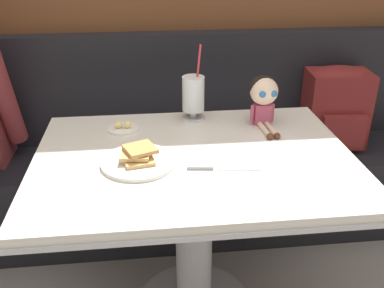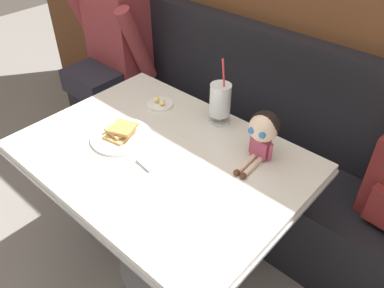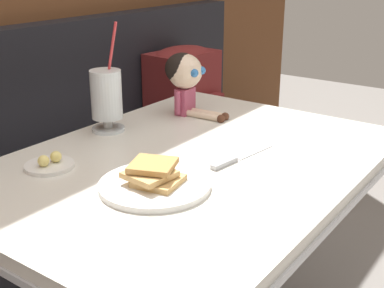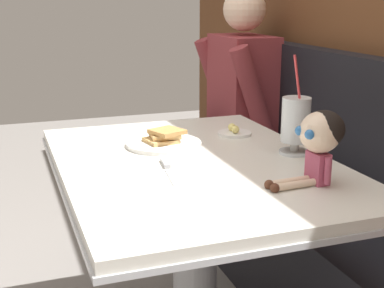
{
  "view_description": "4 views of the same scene",
  "coord_description": "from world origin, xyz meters",
  "views": [
    {
      "loc": [
        -0.15,
        -1.13,
        1.43
      ],
      "look_at": [
        -0.01,
        0.19,
        0.78
      ],
      "focal_mm": 40.28,
      "sensor_mm": 36.0,
      "label": 1
    },
    {
      "loc": [
        0.87,
        -0.61,
        1.71
      ],
      "look_at": [
        0.11,
        0.24,
        0.81
      ],
      "focal_mm": 36.28,
      "sensor_mm": 36.0,
      "label": 2
    },
    {
      "loc": [
        -0.98,
        -0.54,
        1.23
      ],
      "look_at": [
        0.02,
        0.19,
        0.77
      ],
      "focal_mm": 48.19,
      "sensor_mm": 36.0,
      "label": 3
    },
    {
      "loc": [
        1.49,
        -0.36,
        1.23
      ],
      "look_at": [
        -0.01,
        0.17,
        0.79
      ],
      "focal_mm": 51.26,
      "sensor_mm": 36.0,
      "label": 4
    }
  ],
  "objects": [
    {
      "name": "butter_knife",
      "position": [
        0.04,
        0.08,
        0.74
      ],
      "size": [
        0.24,
        0.05,
        0.01
      ],
      "color": "silver",
      "rests_on": "diner_table"
    },
    {
      "name": "diner_table",
      "position": [
        0.0,
        0.18,
        0.54
      ],
      "size": [
        1.11,
        0.81,
        0.74
      ],
      "color": "silver",
      "rests_on": "ground"
    },
    {
      "name": "toast_plate",
      "position": [
        -0.19,
        0.14,
        0.76
      ],
      "size": [
        0.25,
        0.25,
        0.06
      ],
      "color": "white",
      "rests_on": "diner_table"
    },
    {
      "name": "booth_bench",
      "position": [
        0.0,
        0.81,
        0.33
      ],
      "size": [
        2.6,
        0.48,
        1.0
      ],
      "color": "black",
      "rests_on": "ground"
    },
    {
      "name": "milkshake_glass",
      "position": [
        0.03,
        0.5,
        0.84
      ],
      "size": [
        0.1,
        0.1,
        0.31
      ],
      "color": "silver",
      "rests_on": "diner_table"
    },
    {
      "name": "seated_doll",
      "position": [
        0.3,
        0.42,
        0.87
      ],
      "size": [
        0.12,
        0.22,
        0.2
      ],
      "color": "#B74C6B",
      "rests_on": "diner_table"
    },
    {
      "name": "butter_saucer",
      "position": [
        -0.25,
        0.42,
        0.75
      ],
      "size": [
        0.12,
        0.12,
        0.04
      ],
      "color": "white",
      "rests_on": "diner_table"
    },
    {
      "name": "backpack",
      "position": [
        0.78,
        0.78,
        0.66
      ],
      "size": [
        0.32,
        0.27,
        0.41
      ],
      "color": "maroon",
      "rests_on": "booth_bench"
    }
  ]
}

